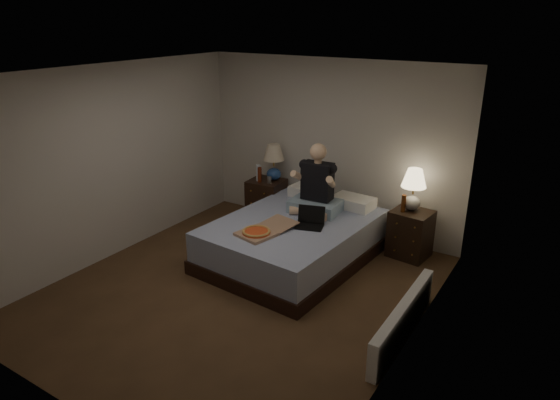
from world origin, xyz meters
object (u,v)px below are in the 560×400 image
Objects in this scene: bed at (293,240)px; lamp_right at (413,190)px; lamp_left at (274,162)px; pizza_box at (256,232)px; water_bottle at (258,173)px; nightstand_right at (410,234)px; beer_bottle_left at (260,175)px; laptop at (310,218)px; nightstand_left at (267,201)px; person at (316,179)px; beer_bottle_right at (403,203)px; radiator at (403,320)px; soda_can at (269,180)px.

bed is 1.69m from lamp_right.
lamp_left is 0.74× the size of pizza_box.
lamp_left reaches higher than water_bottle.
water_bottle reaches higher than nightstand_right.
beer_bottle_left is (0.05, -0.04, -0.01)m from water_bottle.
nightstand_left is at bearing 126.05° from laptop.
nightstand_left is 1.38m from person.
person reaches higher than nightstand_right.
beer_bottle_right reaches higher than laptop.
lamp_left is (-2.20, 0.06, 0.63)m from nightstand_right.
laptop is 0.70m from pizza_box.
person is at bearing 142.73° from radiator.
bed is 1.52m from lamp_left.
laptop is (1.34, -0.85, -0.11)m from beer_bottle_left.
laptop is 0.21× the size of radiator.
beer_bottle_right reaches higher than pizza_box.
pizza_box is at bearing -62.03° from soda_can.
beer_bottle_left is at bearing -37.53° from water_bottle.
person is 0.64m from laptop.
nightstand_left is 1.19× the size of lamp_right.
pizza_box is (-0.42, -0.56, -0.08)m from laptop.
lamp_right is 0.35× the size of radiator.
nightstand_left is 2.28m from nightstand_right.
lamp_left is 2.16m from lamp_right.
radiator is (2.86, -1.66, -0.58)m from beer_bottle_left.
lamp_left is at bearing 176.43° from beer_bottle_right.
beer_bottle_right is at bearing -139.42° from nightstand_right.
beer_bottle_right is 0.14× the size of radiator.
nightstand_left is at bearing -136.09° from lamp_left.
bed is 2.37× the size of person.
lamp_right reaches higher than pizza_box.
lamp_left is 2.24× the size of water_bottle.
beer_bottle_left reaches higher than nightstand_right.
soda_can reaches higher than nightstand_left.
bed is 9.60× the size of beer_bottle_right.
water_bottle is at bearing 136.42° from pizza_box.
lamp_left is at bearing 40.67° from water_bottle.
laptop reaches higher than nightstand_left.
nightstand_right is at bearing 106.77° from radiator.
water_bottle is (-0.10, -0.07, 0.46)m from nightstand_left.
pizza_box reaches higher than radiator.
nightstand_left is at bearing 142.86° from bed.
lamp_right is 1.65× the size of laptop.
beer_bottle_left is 1.59m from laptop.
nightstand_right is 2.21m from soda_can.
nightstand_left is at bearing 178.67° from beer_bottle_right.
beer_bottle_right is 1.92m from radiator.
lamp_right reaches higher than soda_can.
bed is 0.49m from laptop.
lamp_left is at bearing 39.74° from nightstand_left.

